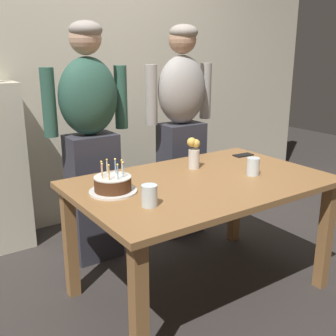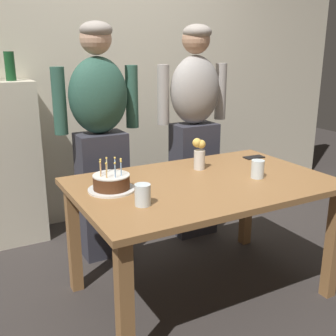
% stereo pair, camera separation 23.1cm
% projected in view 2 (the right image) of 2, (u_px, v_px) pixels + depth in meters
% --- Properties ---
extents(ground_plane, '(10.00, 10.00, 0.00)m').
position_uv_depth(ground_plane, '(200.00, 291.00, 2.61)').
color(ground_plane, '#332D2B').
extents(back_wall, '(5.20, 0.10, 2.60)m').
position_uv_depth(back_wall, '(107.00, 71.00, 3.55)').
color(back_wall, beige).
rests_on(back_wall, ground_plane).
extents(dining_table, '(1.50, 0.96, 0.74)m').
position_uv_depth(dining_table, '(203.00, 197.00, 2.43)').
color(dining_table, olive).
rests_on(dining_table, ground_plane).
extents(birthday_cake, '(0.26, 0.26, 0.18)m').
position_uv_depth(birthday_cake, '(111.00, 183.00, 2.23)').
color(birthday_cake, white).
rests_on(birthday_cake, dining_table).
extents(water_glass_near, '(0.08, 0.08, 0.11)m').
position_uv_depth(water_glass_near, '(258.00, 169.00, 2.45)').
color(water_glass_near, silver).
rests_on(water_glass_near, dining_table).
extents(water_glass_far, '(0.08, 0.08, 0.11)m').
position_uv_depth(water_glass_far, '(143.00, 195.00, 2.02)').
color(water_glass_far, silver).
rests_on(water_glass_far, dining_table).
extents(cell_phone, '(0.15, 0.08, 0.01)m').
position_uv_depth(cell_phone, '(254.00, 157.00, 2.91)').
color(cell_phone, black).
rests_on(cell_phone, dining_table).
extents(flower_vase, '(0.08, 0.07, 0.20)m').
position_uv_depth(flower_vase, '(199.00, 153.00, 2.61)').
color(flower_vase, silver).
rests_on(flower_vase, dining_table).
extents(person_man_bearded, '(0.61, 0.27, 1.66)m').
position_uv_depth(person_man_bearded, '(100.00, 140.00, 2.86)').
color(person_man_bearded, '#33333D').
rests_on(person_man_bearded, ground_plane).
extents(person_woman_cardigan, '(0.61, 0.27, 1.66)m').
position_uv_depth(person_woman_cardigan, '(194.00, 130.00, 3.22)').
color(person_woman_cardigan, '#33333D').
rests_on(person_woman_cardigan, ground_plane).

